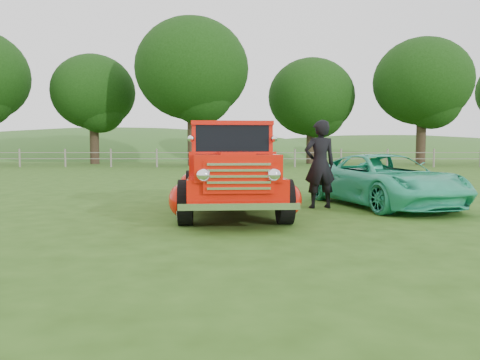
{
  "coord_description": "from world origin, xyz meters",
  "views": [
    {
      "loc": [
        -0.22,
        -8.42,
        1.29
      ],
      "look_at": [
        -0.33,
        1.2,
        0.62
      ],
      "focal_mm": 35.0,
      "sensor_mm": 36.0,
      "label": 1
    }
  ],
  "objects_px": {
    "teal_sedan": "(384,180)",
    "tree_mid_west": "(93,92)",
    "red_pickup": "(231,172)",
    "man": "(320,164)",
    "tree_near_west": "(192,69)",
    "tree_near_east": "(311,97)",
    "tree_mid_east": "(422,82)"
  },
  "relations": [
    {
      "from": "tree_mid_east",
      "to": "man",
      "type": "bearing_deg",
      "value": -114.53
    },
    {
      "from": "tree_near_east",
      "to": "tree_mid_east",
      "type": "xyz_separation_m",
      "value": [
        8.0,
        -2.0,
        0.93
      ]
    },
    {
      "from": "tree_mid_west",
      "to": "tree_mid_east",
      "type": "bearing_deg",
      "value": -2.29
    },
    {
      "from": "red_pickup",
      "to": "teal_sedan",
      "type": "xyz_separation_m",
      "value": [
        3.33,
        0.98,
        -0.22
      ]
    },
    {
      "from": "tree_mid_west",
      "to": "red_pickup",
      "type": "distance_m",
      "value": 29.89
    },
    {
      "from": "teal_sedan",
      "to": "man",
      "type": "height_order",
      "value": "man"
    },
    {
      "from": "tree_near_west",
      "to": "red_pickup",
      "type": "height_order",
      "value": "tree_near_west"
    },
    {
      "from": "tree_mid_east",
      "to": "man",
      "type": "height_order",
      "value": "tree_mid_east"
    },
    {
      "from": "red_pickup",
      "to": "tree_mid_west",
      "type": "bearing_deg",
      "value": 108.22
    },
    {
      "from": "tree_mid_west",
      "to": "red_pickup",
      "type": "xyz_separation_m",
      "value": [
        11.49,
        -27.17,
        -4.75
      ]
    },
    {
      "from": "man",
      "to": "tree_mid_east",
      "type": "bearing_deg",
      "value": -125.96
    },
    {
      "from": "tree_near_west",
      "to": "red_pickup",
      "type": "relative_size",
      "value": 2.04
    },
    {
      "from": "teal_sedan",
      "to": "man",
      "type": "xyz_separation_m",
      "value": [
        -1.47,
        -0.32,
        0.36
      ]
    },
    {
      "from": "tree_near_east",
      "to": "tree_near_west",
      "type": "bearing_deg",
      "value": -156.04
    },
    {
      "from": "teal_sedan",
      "to": "tree_mid_west",
      "type": "bearing_deg",
      "value": 102.22
    },
    {
      "from": "tree_mid_east",
      "to": "man",
      "type": "distance_m",
      "value": 28.53
    },
    {
      "from": "tree_mid_east",
      "to": "red_pickup",
      "type": "relative_size",
      "value": 1.85
    },
    {
      "from": "red_pickup",
      "to": "man",
      "type": "bearing_deg",
      "value": 14.87
    },
    {
      "from": "tree_near_west",
      "to": "tree_mid_east",
      "type": "relative_size",
      "value": 1.1
    },
    {
      "from": "tree_near_east",
      "to": "red_pickup",
      "type": "xyz_separation_m",
      "value": [
        -5.51,
        -28.17,
        -4.45
      ]
    },
    {
      "from": "tree_mid_west",
      "to": "tree_near_east",
      "type": "xyz_separation_m",
      "value": [
        17.0,
        1.0,
        -0.3
      ]
    },
    {
      "from": "tree_mid_west",
      "to": "tree_near_east",
      "type": "relative_size",
      "value": 1.02
    },
    {
      "from": "tree_near_west",
      "to": "man",
      "type": "height_order",
      "value": "tree_near_west"
    },
    {
      "from": "tree_mid_west",
      "to": "red_pickup",
      "type": "bearing_deg",
      "value": -67.07
    },
    {
      "from": "teal_sedan",
      "to": "man",
      "type": "distance_m",
      "value": 1.54
    },
    {
      "from": "tree_mid_east",
      "to": "red_pickup",
      "type": "bearing_deg",
      "value": -117.3
    },
    {
      "from": "tree_mid_west",
      "to": "tree_near_east",
      "type": "height_order",
      "value": "tree_mid_west"
    },
    {
      "from": "red_pickup",
      "to": "man",
      "type": "height_order",
      "value": "man"
    },
    {
      "from": "tree_near_east",
      "to": "red_pickup",
      "type": "relative_size",
      "value": 1.63
    },
    {
      "from": "tree_mid_east",
      "to": "tree_near_east",
      "type": "bearing_deg",
      "value": 165.96
    },
    {
      "from": "red_pickup",
      "to": "teal_sedan",
      "type": "bearing_deg",
      "value": 11.67
    },
    {
      "from": "red_pickup",
      "to": "teal_sedan",
      "type": "relative_size",
      "value": 1.24
    }
  ]
}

